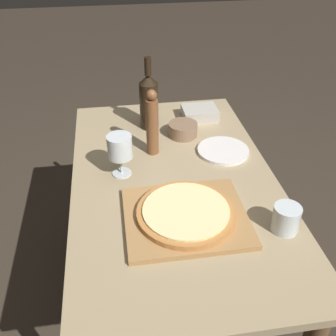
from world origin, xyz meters
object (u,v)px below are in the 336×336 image
(small_bowl, at_px, (183,130))
(wine_glass, at_px, (120,148))
(pepper_mill, at_px, (152,124))
(wine_bottle, at_px, (149,101))
(pizza, at_px, (187,212))

(small_bowl, bearing_deg, wine_glass, -138.81)
(pepper_mill, distance_m, wine_glass, 0.18)
(pepper_mill, bearing_deg, small_bowl, 38.44)
(pepper_mill, distance_m, small_bowl, 0.21)
(wine_bottle, xyz_separation_m, small_bowl, (0.13, -0.10, -0.10))
(wine_glass, bearing_deg, wine_bottle, 67.10)
(small_bowl, bearing_deg, wine_bottle, 143.54)
(wine_bottle, height_order, wine_glass, wine_bottle)
(pepper_mill, xyz_separation_m, wine_glass, (-0.13, -0.12, -0.02))
(pizza, bearing_deg, small_bowl, 80.90)
(small_bowl, bearing_deg, pizza, -99.10)
(wine_glass, bearing_deg, small_bowl, 41.19)
(pizza, relative_size, wine_glass, 1.96)
(wine_glass, height_order, small_bowl, wine_glass)
(pepper_mill, relative_size, small_bowl, 2.19)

